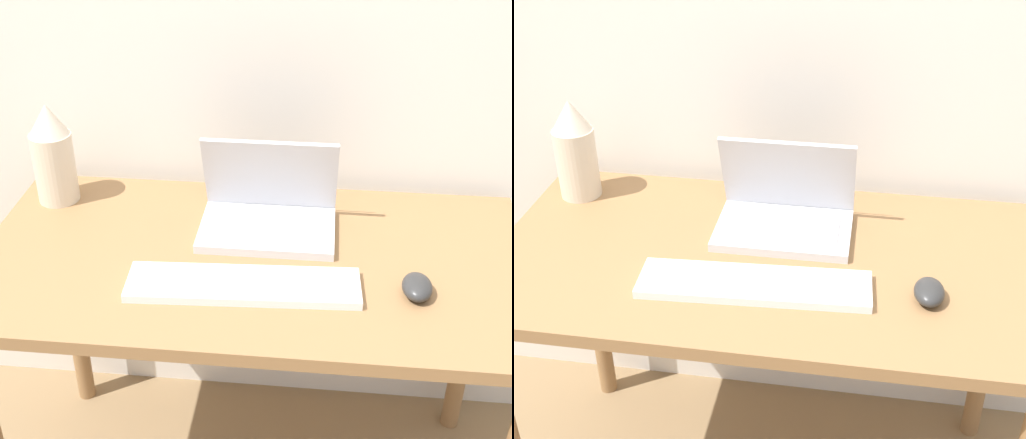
% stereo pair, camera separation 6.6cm
% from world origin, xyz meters
% --- Properties ---
extents(desk, '(1.21, 0.64, 0.74)m').
position_xyz_m(desk, '(0.00, 0.32, 0.64)').
color(desk, olive).
rests_on(desk, ground_plane).
extents(laptop, '(0.31, 0.21, 0.22)m').
position_xyz_m(laptop, '(0.02, 0.44, 0.79)').
color(laptop, silver).
rests_on(laptop, desk).
extents(keyboard, '(0.48, 0.15, 0.02)m').
position_xyz_m(keyboard, '(-0.01, 0.20, 0.75)').
color(keyboard, white).
rests_on(keyboard, desk).
extents(mouse, '(0.06, 0.09, 0.04)m').
position_xyz_m(mouse, '(0.34, 0.21, 0.76)').
color(mouse, '#2D2D2D').
rests_on(mouse, desk).
extents(vase, '(0.10, 0.10, 0.25)m').
position_xyz_m(vase, '(-0.51, 0.52, 0.86)').
color(vase, beige).
rests_on(vase, desk).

